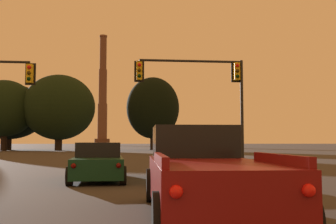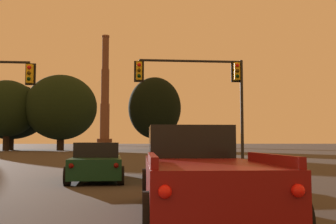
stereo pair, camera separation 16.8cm
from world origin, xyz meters
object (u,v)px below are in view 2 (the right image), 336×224
at_px(smokestack, 105,102).
at_px(traffic_light_overhead_right, 206,84).
at_px(sedan_right_lane_front, 178,162).
at_px(sedan_center_lane_front, 97,162).
at_px(pickup_truck_right_lane_second, 197,175).

bearing_deg(smokestack, traffic_light_overhead_right, -83.61).
distance_m(sedan_right_lane_front, traffic_light_overhead_right, 8.96).
bearing_deg(traffic_light_overhead_right, sedan_right_lane_front, -109.00).
xyz_separation_m(sedan_center_lane_front, traffic_light_overhead_right, (5.68, 7.20, 4.19)).
relative_size(pickup_truck_right_lane_second, traffic_light_overhead_right, 0.85).
height_order(sedan_center_lane_front, traffic_light_overhead_right, traffic_light_overhead_right).
height_order(pickup_truck_right_lane_second, traffic_light_overhead_right, traffic_light_overhead_right).
relative_size(pickup_truck_right_lane_second, sedan_center_lane_front, 1.16).
bearing_deg(traffic_light_overhead_right, pickup_truck_right_lane_second, -101.60).
xyz_separation_m(sedan_center_lane_front, smokestack, (-9.67, 144.22, 16.98)).
xyz_separation_m(pickup_truck_right_lane_second, sedan_center_lane_front, (-2.64, 7.60, -0.14)).
xyz_separation_m(pickup_truck_right_lane_second, smokestack, (-12.31, 151.82, 16.85)).
relative_size(sedan_center_lane_front, smokestack, 0.11).
bearing_deg(sedan_right_lane_front, sedan_center_lane_front, 174.76).
height_order(sedan_center_lane_front, smokestack, smokestack).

